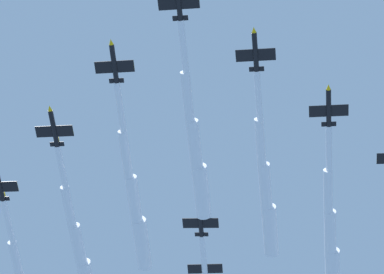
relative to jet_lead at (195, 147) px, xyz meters
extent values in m
cylinder|color=black|center=(-19.29, 27.86, 0.02)|extent=(6.15, 8.05, 1.19)
cylinder|color=black|center=(-16.56, 23.97, 0.02)|extent=(1.08, 1.01, 0.90)
cube|color=black|center=(-18.97, 27.42, -0.03)|extent=(8.41, 7.03, 0.89)
cube|color=#EAB70C|center=(-22.12, 25.21, -0.31)|extent=(1.90, 2.29, 0.16)
cube|color=#EAB70C|center=(-15.84, 29.62, 0.38)|extent=(1.90, 2.29, 0.16)
cube|color=black|center=(-17.11, 24.77, 0.02)|extent=(3.25, 2.74, 0.39)
cube|color=#EAB70C|center=(-17.18, 24.72, 0.97)|extent=(1.04, 1.31, 1.90)
cylinder|color=white|center=(-13.07, 19.01, 0.02)|extent=(8.87, 11.74, 1.52)
cylinder|color=white|center=(-6.19, 9.73, 0.05)|extent=(9.49, 12.17, 2.28)
cylinder|color=white|center=(0.11, 0.05, 0.01)|extent=(10.12, 12.61, 3.04)
cylinder|color=white|center=(6.38, -9.65, -0.03)|extent=(10.74, 13.05, 3.80)
cylinder|color=black|center=(-23.61, 8.30, 1.88)|extent=(6.12, 8.09, 1.21)
cone|color=#EAB70C|center=(-26.49, 12.46, 1.88)|extent=(1.68, 1.72, 1.15)
cylinder|color=black|center=(-20.91, 4.40, 1.88)|extent=(1.09, 1.01, 0.91)
ellipsoid|color=black|center=(-24.78, 9.90, 2.35)|extent=(1.76, 2.03, 0.76)
cube|color=black|center=(-23.30, 7.86, 1.83)|extent=(8.42, 6.98, 1.02)
cube|color=#EAB70C|center=(-26.45, 5.68, 1.50)|extent=(1.89, 2.29, 0.17)
cube|color=#EAB70C|center=(-20.16, 10.04, 2.31)|extent=(1.89, 2.29, 0.17)
cube|color=black|center=(-21.46, 5.20, 1.88)|extent=(3.25, 2.72, 0.44)
cube|color=#EAB70C|center=(-21.54, 5.14, 2.83)|extent=(1.06, 1.33, 1.90)
cylinder|color=white|center=(-17.45, -0.59, 1.88)|extent=(8.82, 11.79, 1.54)
cylinder|color=white|center=(-10.64, -9.92, 1.91)|extent=(9.46, 12.23, 2.31)
cylinder|color=white|center=(-4.40, -19.64, 1.87)|extent=(10.09, 12.67, 3.08)
cylinder|color=white|center=(1.81, -29.39, 1.82)|extent=(10.72, 13.11, 3.85)
cylinder|color=black|center=(0.62, 25.61, 1.67)|extent=(6.20, 7.99, 1.16)
cone|color=#EAB70C|center=(-2.33, 29.71, 1.67)|extent=(1.66, 1.70, 1.11)
cylinder|color=black|center=(3.39, 21.76, 1.67)|extent=(1.06, 1.00, 0.87)
ellipsoid|color=black|center=(-0.56, 27.20, 2.14)|extent=(1.76, 2.01, 0.73)
cube|color=black|center=(0.93, 25.18, 1.62)|extent=(8.39, 7.09, 0.65)
cube|color=#EAB70C|center=(-2.19, 22.93, 1.46)|extent=(1.92, 2.28, 0.14)
cube|color=#EAB70C|center=(4.05, 27.42, 1.92)|extent=(1.92, 2.28, 0.14)
cube|color=black|center=(2.82, 22.54, 1.67)|extent=(3.24, 2.76, 0.29)
cube|color=#EAB70C|center=(2.78, 22.51, 2.62)|extent=(1.01, 1.27, 1.90)
cylinder|color=white|center=(7.03, 16.70, 1.67)|extent=(9.16, 11.93, 1.48)
cylinder|color=white|center=(14.19, 7.25, 1.69)|extent=(9.77, 12.36, 2.22)
cylinder|color=white|center=(20.78, -2.61, 1.66)|extent=(10.37, 12.80, 2.97)
cylinder|color=white|center=(27.34, -12.49, 1.64)|extent=(10.97, 13.23, 3.71)
cylinder|color=black|center=(-27.94, -11.25, -0.17)|extent=(6.18, 8.02, 1.18)
cone|color=#EAB70C|center=(-30.87, -7.14, -0.17)|extent=(1.67, 1.71, 1.13)
cylinder|color=black|center=(-25.18, -15.12, -0.17)|extent=(1.07, 1.00, 0.89)
ellipsoid|color=black|center=(-29.12, -9.66, 0.29)|extent=(1.76, 2.02, 0.74)
cube|color=black|center=(-27.62, -11.69, -0.22)|extent=(8.40, 7.06, 0.81)
cube|color=#EAB70C|center=(-30.75, -13.92, -0.46)|extent=(1.91, 2.28, 0.16)
cube|color=#EAB70C|center=(-24.50, -9.47, 0.15)|extent=(1.91, 2.28, 0.16)
cube|color=black|center=(-25.75, -14.33, -0.17)|extent=(3.24, 2.75, 0.36)
cube|color=#EAB70C|center=(-25.81, -14.38, 0.77)|extent=(1.03, 1.30, 1.90)
cylinder|color=white|center=(-21.77, -19.92, -0.17)|extent=(8.68, 11.35, 1.51)
cylinder|color=white|center=(-15.05, -28.86, -0.15)|extent=(9.29, 11.78, 2.26)
cylinder|color=white|center=(-8.91, -38.20, -0.18)|extent=(9.91, 12.22, 3.01)
cylinder|color=white|center=(-2.79, -47.56, -0.22)|extent=(10.52, 12.66, 3.77)
cylinder|color=black|center=(20.52, 23.36, 0.21)|extent=(6.15, 8.06, 1.20)
cone|color=#EAB70C|center=(17.62, 27.50, 0.21)|extent=(1.68, 1.72, 1.14)
cylinder|color=black|center=(23.24, 19.47, 0.21)|extent=(1.08, 1.01, 0.90)
ellipsoid|color=black|center=(19.35, 24.96, 0.67)|extent=(1.76, 2.03, 0.75)
cube|color=black|center=(20.83, 22.92, 0.16)|extent=(8.41, 7.02, 0.94)
cube|color=#EAB70C|center=(17.69, 20.72, -0.14)|extent=(1.90, 2.29, 0.17)
cube|color=#EAB70C|center=(23.97, 25.12, 0.59)|extent=(1.90, 2.29, 0.17)
cube|color=black|center=(22.69, 20.27, 0.21)|extent=(3.25, 2.73, 0.40)
cube|color=#EAB70C|center=(22.61, 20.22, 1.15)|extent=(1.05, 1.32, 1.90)
cylinder|color=white|center=(26.48, 14.85, 0.21)|extent=(8.30, 10.93, 1.53)
cylinder|color=white|center=(32.85, 6.28, 0.23)|extent=(8.92, 11.37, 2.29)
cylinder|color=white|center=(38.64, -2.70, 0.19)|extent=(9.55, 11.81, 3.05)
cube|color=#EAB70C|center=(-28.84, -29.03, 0.74)|extent=(1.91, 2.28, 0.17)
cylinder|color=black|center=(43.18, 17.25, 0.79)|extent=(1.07, 1.01, 0.89)
cube|color=black|center=(40.74, 20.68, 0.74)|extent=(8.39, 7.07, 0.82)
cube|color=#EAB70C|center=(37.61, 18.44, 0.49)|extent=(1.91, 2.28, 0.16)
cube|color=black|center=(42.62, 18.04, 0.79)|extent=(3.24, 2.75, 0.36)
cube|color=#EAB70C|center=(42.56, 18.00, 1.73)|extent=(1.04, 1.30, 1.90)
cylinder|color=white|center=(46.80, 12.19, 0.79)|extent=(9.15, 11.95, 1.51)
cylinder|color=white|center=(53.93, 2.74, 0.81)|extent=(9.76, 12.39, 2.26)
cylinder|color=black|center=(11.87, -15.75, 0.05)|extent=(6.27, 7.99, 1.21)
cone|color=#EAB70C|center=(8.90, -11.66, 0.05)|extent=(1.69, 1.73, 1.15)
cylinder|color=black|center=(14.66, -19.59, 0.05)|extent=(1.08, 1.02, 0.91)
ellipsoid|color=black|center=(10.66, -14.18, 0.51)|extent=(1.78, 2.02, 0.75)
cube|color=black|center=(12.19, -16.18, 0.00)|extent=(8.36, 7.10, 1.00)
cube|color=#EAB70C|center=(9.09, -18.44, -0.33)|extent=(1.92, 2.28, 0.17)
cube|color=#EAB70C|center=(15.28, -13.94, 0.46)|extent=(1.92, 2.28, 0.17)
cube|color=black|center=(14.09, -18.81, 0.05)|extent=(3.23, 2.77, 0.43)
cube|color=#EAB70C|center=(14.01, -18.86, 0.99)|extent=(1.08, 1.32, 1.90)
cylinder|color=white|center=(18.37, -24.69, 0.05)|extent=(9.36, 12.08, 1.54)
cylinder|color=black|center=(19.66, -26.65, 0.17)|extent=(6.27, 7.94, 1.16)
cone|color=#EAB70C|center=(16.67, -22.58, 0.17)|extent=(1.66, 1.70, 1.11)
ellipsoid|color=black|center=(18.46, -25.07, 0.64)|extent=(1.77, 2.00, 0.72)
cube|color=black|center=(19.98, -27.09, 0.12)|extent=(8.36, 7.15, 0.64)
cube|color=#EAB70C|center=(16.88, -29.36, -0.04)|extent=(1.93, 2.27, 0.14)
cube|color=#EAB70C|center=(23.07, -24.81, 0.42)|extent=(1.93, 2.27, 0.14)
camera|label=1|loc=(-55.94, 66.54, -154.56)|focal=75.52mm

